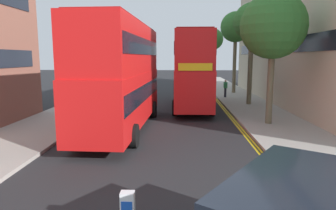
{
  "coord_description": "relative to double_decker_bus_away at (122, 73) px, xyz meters",
  "views": [
    {
      "loc": [
        1.05,
        -2.03,
        3.86
      ],
      "look_at": [
        0.5,
        11.0,
        1.8
      ],
      "focal_mm": 32.48,
      "sensor_mm": 36.0,
      "label": 1
    }
  ],
  "objects": [
    {
      "name": "street_tree_far",
      "position": [
        8.72,
        16.33,
        3.81
      ],
      "size": [
        3.12,
        3.12,
        8.36
      ],
      "color": "#6B6047",
      "rests_on": "sidewalk_right"
    },
    {
      "name": "double_decker_bus_oncoming",
      "position": [
        3.97,
        7.33,
        0.0
      ],
      "size": [
        2.82,
        10.82,
        5.64
      ],
      "color": "red",
      "rests_on": "ground"
    },
    {
      "name": "sidewalk_right",
      "position": [
        8.56,
        2.05,
        -2.96
      ],
      "size": [
        4.0,
        80.0,
        0.14
      ],
      "primitive_type": "cube",
      "color": "#9E9991",
      "rests_on": "ground"
    },
    {
      "name": "street_tree_near",
      "position": [
        7.32,
        25.52,
        3.06
      ],
      "size": [
        2.84,
        2.84,
        7.5
      ],
      "color": "#6B6047",
      "rests_on": "sidewalk_right"
    },
    {
      "name": "double_decker_bus_away",
      "position": [
        0.0,
        0.0,
        0.0
      ],
      "size": [
        3.08,
        10.88,
        5.64
      ],
      "color": "red",
      "rests_on": "ground"
    },
    {
      "name": "sidewalk_left",
      "position": [
        -4.44,
        2.05,
        -2.96
      ],
      "size": [
        4.0,
        80.0,
        0.14
      ],
      "primitive_type": "cube",
      "color": "#9E9991",
      "rests_on": "ground"
    },
    {
      "name": "townhouse_terrace_right",
      "position": [
        15.56,
        9.84,
        3.13
      ],
      "size": [
        10.08,
        28.0,
        12.32
      ],
      "color": "beige",
      "rests_on": "ground"
    },
    {
      "name": "street_tree_distant",
      "position": [
        8.1,
        1.15,
        2.47
      ],
      "size": [
        3.58,
        3.58,
        7.19
      ],
      "color": "#6B6047",
      "rests_on": "sidewalk_right"
    },
    {
      "name": "kerb_line_inner",
      "position": [
        6.3,
        0.05,
        -3.03
      ],
      "size": [
        0.1,
        56.0,
        0.01
      ],
      "primitive_type": "cube",
      "color": "yellow",
      "rests_on": "ground"
    },
    {
      "name": "street_tree_mid",
      "position": [
        8.58,
        8.39,
        3.44
      ],
      "size": [
        2.88,
        2.88,
        7.88
      ],
      "color": "#6B6047",
      "rests_on": "sidewalk_right"
    },
    {
      "name": "pedestrian_far",
      "position": [
        7.3,
        12.56,
        -2.04
      ],
      "size": [
        0.34,
        0.22,
        1.62
      ],
      "color": "#2D2D38",
      "rests_on": "sidewalk_right"
    },
    {
      "name": "kerb_line_outer",
      "position": [
        6.46,
        0.05,
        -3.03
      ],
      "size": [
        0.1,
        56.0,
        0.01
      ],
      "primitive_type": "cube",
      "color": "yellow",
      "rests_on": "ground"
    }
  ]
}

